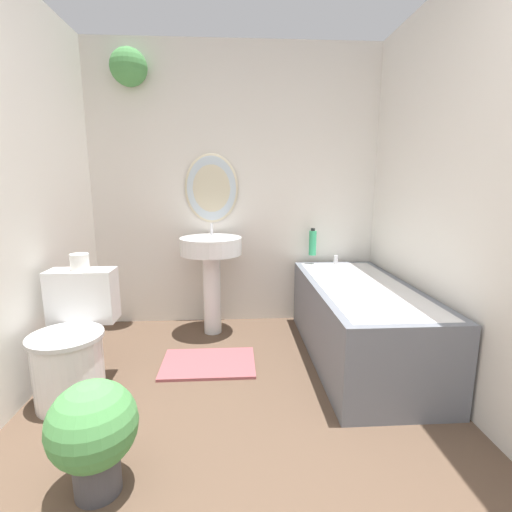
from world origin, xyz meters
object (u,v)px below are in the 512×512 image
at_px(shampoo_bottle, 313,243).
at_px(toilet_paper_roll, 80,262).
at_px(bathtub, 360,320).
at_px(pedestal_sink, 211,260).
at_px(potted_plant, 93,430).
at_px(toilet, 73,346).

relative_size(shampoo_bottle, toilet_paper_roll, 2.16).
bearing_deg(toilet_paper_roll, bathtub, 5.36).
bearing_deg(shampoo_bottle, pedestal_sink, -168.52).
distance_m(bathtub, shampoo_bottle, 0.87).
relative_size(pedestal_sink, bathtub, 0.59).
distance_m(pedestal_sink, bathtub, 1.25).
relative_size(potted_plant, toilet_paper_roll, 4.39).
bearing_deg(pedestal_sink, toilet_paper_roll, -137.10).
bearing_deg(shampoo_bottle, toilet_paper_roll, -151.61).
bearing_deg(pedestal_sink, potted_plant, -103.02).
relative_size(toilet, potted_plant, 1.50).
distance_m(toilet, toilet_paper_roll, 0.50).
xyz_separation_m(pedestal_sink, potted_plant, (-0.38, -1.64, -0.34)).
relative_size(toilet, bathtub, 0.47).
distance_m(toilet, potted_plant, 0.83).
height_order(pedestal_sink, shampoo_bottle, pedestal_sink).
height_order(potted_plant, toilet_paper_roll, toilet_paper_roll).
bearing_deg(bathtub, pedestal_sink, 153.65).
relative_size(bathtub, shampoo_bottle, 6.53).
xyz_separation_m(pedestal_sink, bathtub, (1.08, -0.53, -0.34)).
xyz_separation_m(toilet, toilet_paper_roll, (-0.00, 0.20, 0.46)).
height_order(shampoo_bottle, toilet_paper_roll, shampoo_bottle).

